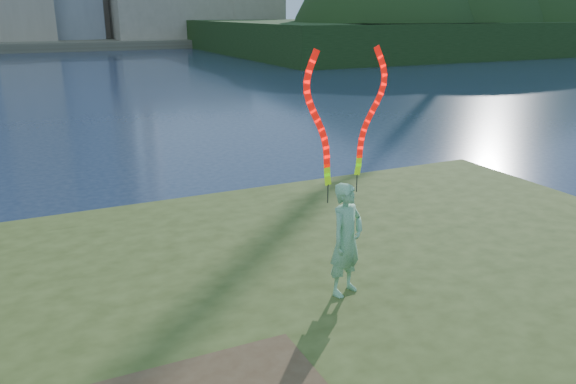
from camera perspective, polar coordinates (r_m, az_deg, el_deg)
ground at (r=10.19m, az=-1.26°, el=-12.75°), size 320.00×320.00×0.00m
grassy_knoll at (r=8.30m, az=5.53°, el=-17.99°), size 20.00×18.00×0.80m
far_shore at (r=103.19m, az=-23.97°, el=13.83°), size 320.00×40.00×1.20m
wooded_hill at (r=92.90m, az=18.17°, el=13.89°), size 78.00×50.00×63.00m
woman_with_ribbons at (r=8.85m, az=5.94°, el=-2.02°), size 1.99×0.88×4.22m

